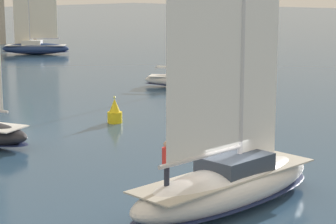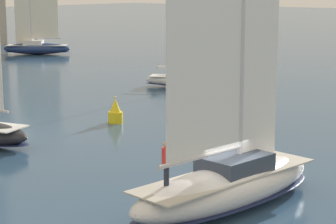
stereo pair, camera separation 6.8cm
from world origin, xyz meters
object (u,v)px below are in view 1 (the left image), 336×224
object	(u,v)px
sailboat_moored_outer_mooring	(36,47)
channel_buoy	(115,112)
sailboat_main	(227,181)
motor_tender	(220,119)
sailboat_moored_far_slip	(184,80)

from	to	relation	value
sailboat_moored_outer_mooring	channel_buoy	xyz separation A→B (m)	(-21.95, -36.57, -0.27)
sailboat_main	motor_tender	world-z (taller)	sailboat_main
sailboat_moored_far_slip	channel_buoy	xyz separation A→B (m)	(-13.92, -6.02, 0.03)
motor_tender	sailboat_moored_outer_mooring	bearing A→B (deg)	66.17
sailboat_moored_far_slip	sailboat_moored_outer_mooring	bearing A→B (deg)	75.28
sailboat_main	sailboat_moored_outer_mooring	distance (m)	59.34
sailboat_moored_far_slip	sailboat_moored_outer_mooring	world-z (taller)	sailboat_moored_outer_mooring
motor_tender	sailboat_main	bearing A→B (deg)	-142.28
sailboat_main	motor_tender	bearing A→B (deg)	37.72
sailboat_moored_outer_mooring	motor_tender	bearing A→B (deg)	-113.83
sailboat_main	sailboat_moored_far_slip	bearing A→B (deg)	43.02
sailboat_main	sailboat_moored_far_slip	distance (m)	30.19
sailboat_moored_far_slip	sailboat_moored_outer_mooring	distance (m)	31.58
sailboat_moored_far_slip	motor_tender	world-z (taller)	sailboat_moored_far_slip
motor_tender	sailboat_moored_far_slip	bearing A→B (deg)	47.83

